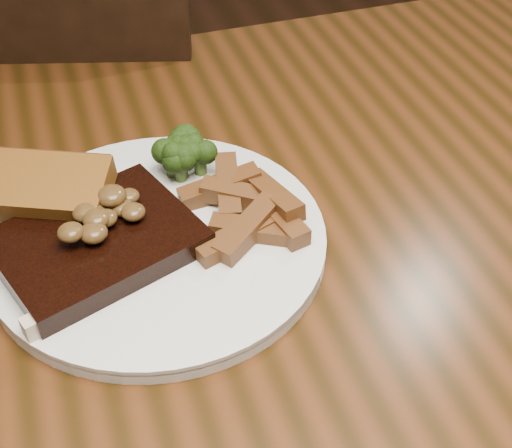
{
  "coord_description": "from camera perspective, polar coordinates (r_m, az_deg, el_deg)",
  "views": [
    {
      "loc": [
        -0.14,
        -0.44,
        1.21
      ],
      "look_at": [
        0.01,
        0.02,
        0.78
      ],
      "focal_mm": 50.0,
      "sensor_mm": 36.0,
      "label": 1
    }
  ],
  "objects": [
    {
      "name": "broccoli_cluster",
      "position": [
        0.71,
        -6.14,
        4.62
      ],
      "size": [
        0.07,
        0.07,
        0.04
      ],
      "primitive_type": null,
      "color": "#243A0D",
      "rests_on": "plate"
    },
    {
      "name": "chair_far",
      "position": [
        1.23,
        -14.3,
        5.19
      ],
      "size": [
        0.53,
        0.53,
        0.91
      ],
      "rotation": [
        0.0,
        0.0,
        2.86
      ],
      "color": "black",
      "rests_on": "ground"
    },
    {
      "name": "garlic_bread",
      "position": [
        0.7,
        -16.42,
        1.49
      ],
      "size": [
        0.14,
        0.11,
        0.03
      ],
      "primitive_type": "cube",
      "rotation": [
        0.0,
        0.0,
        -0.43
      ],
      "color": "brown",
      "rests_on": "plate"
    },
    {
      "name": "mushroom_pile",
      "position": [
        0.64,
        -12.13,
        0.91
      ],
      "size": [
        0.08,
        0.08,
        0.03
      ],
      "primitive_type": null,
      "color": "#513A19",
      "rests_on": "steak"
    },
    {
      "name": "potato_wedges",
      "position": [
        0.66,
        -0.54,
        0.7
      ],
      "size": [
        0.1,
        0.1,
        0.02
      ],
      "primitive_type": null,
      "color": "brown",
      "rests_on": "plate"
    },
    {
      "name": "steak_bone",
      "position": [
        0.61,
        -11.74,
        -5.35
      ],
      "size": [
        0.14,
        0.06,
        0.02
      ],
      "primitive_type": "cube",
      "rotation": [
        0.0,
        0.0,
        0.34
      ],
      "color": "beige",
      "rests_on": "plate"
    },
    {
      "name": "plate",
      "position": [
        0.67,
        -7.8,
        -1.42
      ],
      "size": [
        0.36,
        0.36,
        0.01
      ],
      "primitive_type": "cylinder",
      "rotation": [
        0.0,
        0.0,
        -0.16
      ],
      "color": "white",
      "rests_on": "dining_table"
    },
    {
      "name": "steak",
      "position": [
        0.65,
        -12.61,
        -1.55
      ],
      "size": [
        0.2,
        0.18,
        0.02
      ],
      "primitive_type": "cube",
      "rotation": [
        0.0,
        0.0,
        0.34
      ],
      "color": "black",
      "rests_on": "plate"
    },
    {
      "name": "dining_table",
      "position": [
        0.72,
        -0.59,
        -8.45
      ],
      "size": [
        1.6,
        0.9,
        0.75
      ],
      "color": "#45220D",
      "rests_on": "ground"
    }
  ]
}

